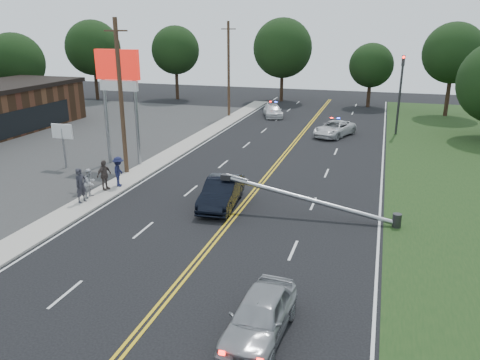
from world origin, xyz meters
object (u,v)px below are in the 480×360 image
(pylon_sign, at_px, (118,80))
(bystander_d, at_px, (104,175))
(emergency_a, at_px, (334,129))
(traffic_signal, at_px, (400,88))
(bystander_c, at_px, (119,171))
(crashed_sedan, at_px, (221,192))
(bystander_b, at_px, (90,183))
(fallen_streetlight, at_px, (318,201))
(utility_pole_mid, at_px, (121,98))
(waiting_sedan, at_px, (260,316))
(utility_pole_far, at_px, (229,69))
(emergency_b, at_px, (273,111))
(small_sign, at_px, (62,135))
(bystander_a, at_px, (81,185))

(pylon_sign, height_order, bystander_d, pylon_sign)
(emergency_a, bearing_deg, traffic_signal, 45.23)
(bystander_d, bearing_deg, bystander_c, -15.71)
(crashed_sedan, xyz_separation_m, bystander_b, (-7.53, -1.15, 0.18))
(fallen_streetlight, height_order, utility_pole_mid, utility_pole_mid)
(waiting_sedan, bearing_deg, utility_pole_mid, 135.58)
(traffic_signal, distance_m, bystander_c, 26.62)
(utility_pole_far, xyz_separation_m, emergency_b, (4.65, 1.34, -4.43))
(traffic_signal, bearing_deg, pylon_sign, -139.61)
(emergency_b, bearing_deg, fallen_streetlight, -91.64)
(small_sign, relative_size, emergency_a, 0.63)
(bystander_b, distance_m, bystander_c, 2.26)
(waiting_sedan, bearing_deg, bystander_b, 146.41)
(pylon_sign, bearing_deg, bystander_b, -75.13)
(emergency_b, bearing_deg, bystander_d, -117.85)
(bystander_a, height_order, bystander_b, bystander_a)
(small_sign, relative_size, emergency_b, 0.69)
(bystander_c, xyz_separation_m, bystander_d, (-0.47, -0.86, -0.01))
(crashed_sedan, bearing_deg, fallen_streetlight, -7.57)
(small_sign, relative_size, utility_pole_mid, 0.31)
(bystander_d, bearing_deg, emergency_b, 4.38)
(traffic_signal, relative_size, bystander_b, 4.19)
(waiting_sedan, relative_size, bystander_b, 2.52)
(emergency_a, height_order, emergency_b, emergency_a)
(utility_pole_mid, bearing_deg, bystander_a, -84.52)
(traffic_signal, bearing_deg, bystander_c, -128.36)
(utility_pole_far, distance_m, waiting_sedan, 38.73)
(bystander_b, distance_m, bystander_d, 1.33)
(emergency_a, relative_size, bystander_b, 2.91)
(traffic_signal, distance_m, utility_pole_far, 17.97)
(fallen_streetlight, bearing_deg, emergency_a, 93.63)
(bystander_b, bearing_deg, crashed_sedan, -80.01)
(small_sign, height_order, bystander_c, small_sign)
(pylon_sign, height_order, emergency_a, pylon_sign)
(utility_pole_mid, bearing_deg, small_sign, 180.00)
(traffic_signal, xyz_separation_m, emergency_a, (-5.36, -2.39, -3.53))
(traffic_signal, distance_m, utility_pole_mid, 25.12)
(crashed_sedan, xyz_separation_m, bystander_d, (-7.44, 0.18, 0.25))
(traffic_signal, height_order, utility_pole_mid, utility_pole_mid)
(utility_pole_far, height_order, crashed_sedan, utility_pole_far)
(utility_pole_mid, distance_m, utility_pole_far, 22.00)
(waiting_sedan, distance_m, bystander_a, 15.04)
(pylon_sign, bearing_deg, small_sign, -150.26)
(bystander_a, bearing_deg, fallen_streetlight, -69.45)
(crashed_sedan, distance_m, bystander_b, 7.62)
(crashed_sedan, relative_size, bystander_c, 2.57)
(crashed_sedan, distance_m, bystander_d, 7.45)
(bystander_c, bearing_deg, bystander_a, 150.84)
(pylon_sign, bearing_deg, utility_pole_far, 86.28)
(utility_pole_mid, bearing_deg, utility_pole_far, 90.00)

